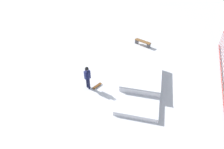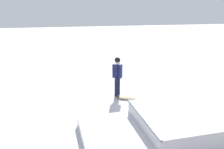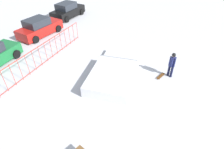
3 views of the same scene
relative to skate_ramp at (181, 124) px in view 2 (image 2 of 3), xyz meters
The scene contains 4 objects.
ground_plane 2.20m from the skate_ramp, 147.84° to the right, with size 60.00×60.00×0.00m, color silver.
skate_ramp is the anchor object (origin of this frame).
skater 3.74m from the skate_ramp, 67.91° to the right, with size 0.44×0.40×1.73m.
skateboard 3.09m from the skate_ramp, 69.40° to the right, with size 0.82×0.48×0.09m.
Camera 2 is at (5.17, 7.49, 4.09)m, focal length 38.71 mm.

